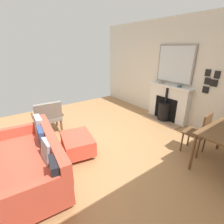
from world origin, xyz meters
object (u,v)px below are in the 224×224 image
at_px(mantel_bowl_near, 161,82).
at_px(dining_chair_near_fireplace, 200,131).
at_px(armchair_accent, 48,116).
at_px(ottoman, 78,143).
at_px(sofa, 35,160).
at_px(mantel_bowl_far, 179,86).
at_px(fireplace, 167,105).

relative_size(mantel_bowl_near, dining_chair_near_fireplace, 0.14).
xyz_separation_m(armchair_accent, dining_chair_near_fireplace, (-2.16, 2.61, 0.04)).
bearing_deg(ottoman, armchair_accent, -80.12).
bearing_deg(sofa, mantel_bowl_near, -171.69).
relative_size(mantel_bowl_near, sofa, 0.07).
distance_m(mantel_bowl_far, armchair_accent, 3.46).
relative_size(mantel_bowl_far, dining_chair_near_fireplace, 0.13).
height_order(fireplace, dining_chair_near_fireplace, fireplace).
distance_m(mantel_bowl_far, dining_chair_near_fireplace, 1.57).
relative_size(fireplace, mantel_bowl_near, 10.55).
xyz_separation_m(mantel_bowl_near, dining_chair_near_fireplace, (0.92, 1.75, -0.54)).
xyz_separation_m(mantel_bowl_far, armchair_accent, (3.08, -1.46, -0.58)).
height_order(ottoman, dining_chair_near_fireplace, dining_chair_near_fireplace).
bearing_deg(dining_chair_near_fireplace, armchair_accent, -50.37).
bearing_deg(ottoman, mantel_bowl_far, 174.66).
bearing_deg(armchair_accent, fireplace, 159.01).
bearing_deg(ottoman, sofa, 13.79).
relative_size(mantel_bowl_near, mantel_bowl_far, 1.09).
xyz_separation_m(fireplace, mantel_bowl_far, (-0.02, 0.29, 0.61)).
bearing_deg(mantel_bowl_near, dining_chair_near_fireplace, 62.16).
distance_m(mantel_bowl_near, dining_chair_near_fireplace, 2.05).
bearing_deg(sofa, dining_chair_near_fireplace, 156.57).
xyz_separation_m(fireplace, mantel_bowl_near, (-0.02, -0.32, 0.61)).
xyz_separation_m(mantel_bowl_far, dining_chair_near_fireplace, (0.92, 1.14, -0.54)).
distance_m(mantel_bowl_near, ottoman, 3.01).
height_order(mantel_bowl_near, armchair_accent, mantel_bowl_near).
bearing_deg(mantel_bowl_near, sofa, 8.31).
relative_size(ottoman, dining_chair_near_fireplace, 0.94).
bearing_deg(dining_chair_near_fireplace, sofa, -23.43).
bearing_deg(fireplace, sofa, 3.46).
distance_m(sofa, dining_chair_near_fireplace, 3.04).
relative_size(mantel_bowl_far, ottoman, 0.13).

